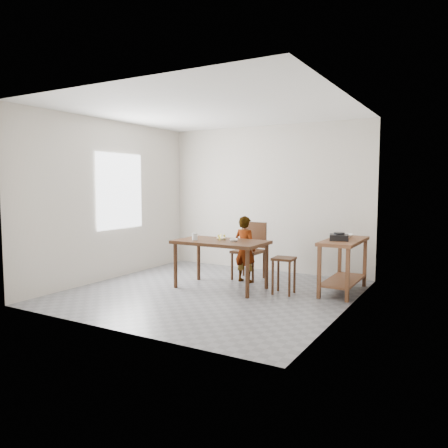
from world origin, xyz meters
The scene contains 17 objects.
floor centered at (0.00, 0.00, -0.02)m, with size 4.00×4.00×0.04m, color slate.
ceiling centered at (0.00, 0.00, 2.72)m, with size 4.00×4.00×0.04m, color white.
wall_back centered at (0.00, 2.02, 1.35)m, with size 4.00×0.04×2.70m, color beige.
wall_front centered at (0.00, -2.02, 1.35)m, with size 4.00×0.04×2.70m, color beige.
wall_left centered at (-2.02, 0.00, 1.35)m, with size 0.04×4.00×2.70m, color beige.
wall_right centered at (2.02, 0.00, 1.35)m, with size 0.04×4.00×2.70m, color beige.
window_pane centered at (-1.97, 0.20, 1.50)m, with size 0.02×1.10×1.30m, color white.
dining_table centered at (0.00, 0.30, 0.38)m, with size 1.40×0.80×0.75m, color #381F10, non-canonical shape.
prep_counter centered at (1.72, 1.00, 0.40)m, with size 0.50×1.20×0.80m, color brown, non-canonical shape.
child centered at (0.12, 0.88, 0.55)m, with size 0.40×0.26×1.10m, color white.
dining_chair centered at (0.07, 1.10, 0.48)m, with size 0.47×0.47×0.97m, color #381F10, non-canonical shape.
stool centered at (0.98, 0.46, 0.27)m, with size 0.31×0.31×0.54m, color #381F10, non-canonical shape.
glass_tumbler centered at (-0.39, 0.15, 0.80)m, with size 0.09×0.09×0.11m, color silver.
small_bowl centered at (0.22, 0.31, 0.77)m, with size 0.12×0.12×0.04m, color white.
banana centered at (-0.04, 0.38, 0.78)m, with size 0.17×0.12×0.06m, color #F4CB57, non-canonical shape.
serving_bowl centered at (1.68, 1.25, 0.83)m, with size 0.23×0.23×0.06m, color white.
gas_burner centered at (1.69, 0.85, 0.84)m, with size 0.27×0.27×0.09m, color black.
Camera 1 is at (3.38, -5.49, 1.62)m, focal length 35.00 mm.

